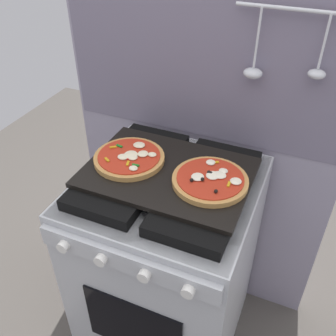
% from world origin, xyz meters
% --- Properties ---
extents(ground_plane, '(4.00, 4.00, 0.00)m').
position_xyz_m(ground_plane, '(0.00, 0.00, 0.00)').
color(ground_plane, '#4C4742').
extents(kitchen_backsplash, '(1.10, 0.09, 1.55)m').
position_xyz_m(kitchen_backsplash, '(0.00, 0.33, 0.79)').
color(kitchen_backsplash, gray).
rests_on(kitchen_backsplash, ground_plane).
extents(stove, '(0.60, 0.64, 0.90)m').
position_xyz_m(stove, '(-0.00, -0.00, 0.45)').
color(stove, '#B7BABF').
rests_on(stove, ground_plane).
extents(baking_tray, '(0.54, 0.38, 0.02)m').
position_xyz_m(baking_tray, '(0.00, 0.00, 0.91)').
color(baking_tray, black).
rests_on(baking_tray, stove).
extents(pizza_left, '(0.24, 0.24, 0.03)m').
position_xyz_m(pizza_left, '(-0.14, -0.00, 0.93)').
color(pizza_left, '#C18947').
rests_on(pizza_left, baking_tray).
extents(pizza_right, '(0.24, 0.24, 0.03)m').
position_xyz_m(pizza_right, '(0.15, -0.01, 0.93)').
color(pizza_right, '#C18947').
rests_on(pizza_right, baking_tray).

